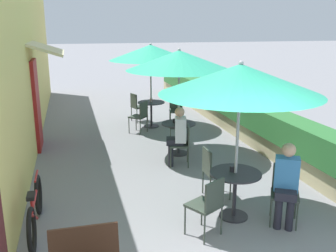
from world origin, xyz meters
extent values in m
cube|color=#E0CC6B|center=(-2.55, 7.16, 2.10)|extent=(0.24, 14.33, 4.20)
cube|color=maroon|center=(-2.39, 6.45, 1.05)|extent=(0.08, 0.96, 2.10)
cube|color=beige|center=(-2.08, 6.45, 2.35)|extent=(0.78, 1.80, 0.30)
cube|color=tan|center=(2.75, 7.06, 0.23)|extent=(0.44, 13.33, 0.45)
cube|color=#2D6B33|center=(2.75, 7.06, 0.73)|extent=(0.60, 12.66, 0.56)
cylinder|color=#28282D|center=(0.70, 2.12, 0.01)|extent=(0.44, 0.44, 0.02)
cylinder|color=#28282D|center=(0.70, 2.12, 0.36)|extent=(0.06, 0.06, 0.71)
cylinder|color=#28282D|center=(0.70, 2.12, 0.72)|extent=(0.77, 0.77, 0.02)
cylinder|color=#B7B7BC|center=(0.70, 2.12, 1.15)|extent=(0.04, 0.04, 2.29)
cone|color=#2DAD84|center=(0.70, 2.12, 2.13)|extent=(2.31, 2.31, 0.43)
sphere|color=#B7B7BC|center=(0.70, 2.12, 2.35)|extent=(0.07, 0.07, 0.07)
cube|color=#384238|center=(0.07, 1.76, 0.45)|extent=(0.55, 0.55, 0.04)
cube|color=#384238|center=(0.16, 1.60, 0.66)|extent=(0.34, 0.21, 0.42)
cylinder|color=#384238|center=(0.14, 2.01, 0.23)|extent=(0.02, 0.02, 0.45)
cylinder|color=#384238|center=(-0.17, 1.83, 0.23)|extent=(0.02, 0.02, 0.45)
cylinder|color=#384238|center=(0.32, 1.69, 0.23)|extent=(0.02, 0.02, 0.45)
cylinder|color=#384238|center=(0.00, 1.51, 0.23)|extent=(0.02, 0.02, 0.45)
cube|color=#384238|center=(1.33, 1.75, 0.45)|extent=(0.55, 0.55, 0.04)
cube|color=#384238|center=(1.42, 1.91, 0.66)|extent=(0.34, 0.22, 0.42)
cylinder|color=#384238|center=(1.08, 1.69, 0.23)|extent=(0.02, 0.02, 0.45)
cylinder|color=#384238|center=(1.39, 1.51, 0.23)|extent=(0.02, 0.02, 0.45)
cylinder|color=#384238|center=(1.27, 2.00, 0.23)|extent=(0.02, 0.02, 0.45)
cylinder|color=#384238|center=(1.58, 1.82, 0.23)|extent=(0.02, 0.02, 0.45)
cylinder|color=#23232D|center=(1.17, 1.64, 0.24)|extent=(0.11, 0.11, 0.47)
cylinder|color=#23232D|center=(1.31, 1.56, 0.24)|extent=(0.11, 0.11, 0.47)
cube|color=#23232D|center=(1.28, 1.68, 0.53)|extent=(0.44, 0.46, 0.12)
cube|color=teal|center=(1.34, 1.77, 0.78)|extent=(0.40, 0.36, 0.50)
sphere|color=tan|center=(1.33, 1.75, 1.15)|extent=(0.20, 0.20, 0.20)
cube|color=#384238|center=(0.71, 2.85, 0.45)|extent=(0.40, 0.40, 0.04)
cube|color=#384238|center=(0.52, 2.85, 0.66)|extent=(0.03, 0.38, 0.42)
cylinder|color=#384238|center=(0.89, 2.67, 0.23)|extent=(0.02, 0.02, 0.45)
cylinder|color=#384238|center=(0.89, 3.03, 0.23)|extent=(0.02, 0.02, 0.45)
cylinder|color=#384238|center=(0.53, 2.67, 0.23)|extent=(0.02, 0.02, 0.45)
cylinder|color=#384238|center=(0.53, 3.03, 0.23)|extent=(0.02, 0.02, 0.45)
cylinder|color=#232328|center=(0.66, 2.17, 0.77)|extent=(0.07, 0.07, 0.09)
cylinder|color=#28282D|center=(0.70, 5.15, 0.01)|extent=(0.44, 0.44, 0.02)
cylinder|color=#28282D|center=(0.70, 5.15, 0.36)|extent=(0.06, 0.06, 0.71)
cylinder|color=#28282D|center=(0.70, 5.15, 0.72)|extent=(0.77, 0.77, 0.02)
cylinder|color=#B7B7BC|center=(0.70, 5.15, 1.15)|extent=(0.04, 0.04, 2.29)
cone|color=#2DAD84|center=(0.70, 5.15, 2.13)|extent=(2.31, 2.31, 0.43)
sphere|color=#B7B7BC|center=(0.70, 5.15, 2.35)|extent=(0.07, 0.07, 0.07)
cube|color=#384238|center=(0.52, 4.45, 0.45)|extent=(0.49, 0.49, 0.04)
cube|color=#384238|center=(0.70, 4.40, 0.66)|extent=(0.13, 0.37, 0.42)
cylinder|color=#384238|center=(0.39, 4.67, 0.23)|extent=(0.02, 0.02, 0.45)
cylinder|color=#384238|center=(0.30, 4.32, 0.23)|extent=(0.02, 0.02, 0.45)
cylinder|color=#384238|center=(0.74, 4.57, 0.23)|extent=(0.02, 0.02, 0.45)
cylinder|color=#384238|center=(0.64, 4.23, 0.23)|extent=(0.02, 0.02, 0.45)
cylinder|color=#23232D|center=(0.36, 4.57, 0.24)|extent=(0.11, 0.11, 0.47)
cylinder|color=#23232D|center=(0.32, 4.42, 0.24)|extent=(0.11, 0.11, 0.47)
cube|color=#23232D|center=(0.43, 4.47, 0.53)|extent=(0.43, 0.38, 0.12)
cube|color=white|center=(0.54, 4.44, 0.78)|extent=(0.30, 0.39, 0.50)
sphere|color=tan|center=(0.52, 4.45, 1.15)|extent=(0.20, 0.20, 0.20)
cube|color=#384238|center=(0.89, 5.85, 0.45)|extent=(0.49, 0.49, 0.04)
cube|color=#384238|center=(0.71, 5.90, 0.66)|extent=(0.13, 0.37, 0.42)
cylinder|color=#384238|center=(1.02, 5.63, 0.23)|extent=(0.02, 0.02, 0.45)
cylinder|color=#384238|center=(1.11, 5.98, 0.23)|extent=(0.02, 0.02, 0.45)
cylinder|color=#384238|center=(0.67, 5.73, 0.23)|extent=(0.02, 0.02, 0.45)
cylinder|color=#384238|center=(0.76, 6.07, 0.23)|extent=(0.02, 0.02, 0.45)
cylinder|color=#232328|center=(0.62, 5.20, 0.77)|extent=(0.07, 0.07, 0.09)
cylinder|color=#28282D|center=(0.62, 7.64, 0.01)|extent=(0.44, 0.44, 0.02)
cylinder|color=#28282D|center=(0.62, 7.64, 0.36)|extent=(0.06, 0.06, 0.71)
cylinder|color=#28282D|center=(0.62, 7.64, 0.72)|extent=(0.77, 0.77, 0.02)
cylinder|color=#B7B7BC|center=(0.62, 7.64, 1.15)|extent=(0.04, 0.04, 2.29)
cone|color=#2DAD84|center=(0.62, 7.64, 2.13)|extent=(2.31, 2.31, 0.43)
sphere|color=#B7B7BC|center=(0.62, 7.64, 2.35)|extent=(0.07, 0.07, 0.07)
cube|color=#384238|center=(0.13, 7.11, 0.45)|extent=(0.57, 0.57, 0.04)
cube|color=#384238|center=(0.27, 6.98, 0.66)|extent=(0.28, 0.30, 0.42)
cylinder|color=#384238|center=(0.12, 7.36, 0.23)|extent=(0.02, 0.02, 0.45)
cylinder|color=#384238|center=(-0.13, 7.09, 0.23)|extent=(0.02, 0.02, 0.45)
cylinder|color=#384238|center=(0.38, 7.12, 0.23)|extent=(0.02, 0.02, 0.45)
cylinder|color=#384238|center=(0.14, 6.85, 0.23)|extent=(0.02, 0.02, 0.45)
cube|color=#384238|center=(1.33, 7.49, 0.45)|extent=(0.48, 0.48, 0.04)
cube|color=#384238|center=(1.37, 7.67, 0.66)|extent=(0.38, 0.11, 0.42)
cylinder|color=#384238|center=(1.11, 7.35, 0.23)|extent=(0.02, 0.02, 0.45)
cylinder|color=#384238|center=(1.47, 7.28, 0.23)|extent=(0.02, 0.02, 0.45)
cylinder|color=#384238|center=(1.19, 7.70, 0.23)|extent=(0.02, 0.02, 0.45)
cylinder|color=#384238|center=(1.54, 7.63, 0.23)|extent=(0.02, 0.02, 0.45)
cube|color=#384238|center=(0.40, 8.34, 0.45)|extent=(0.50, 0.50, 0.04)
cube|color=#384238|center=(0.22, 8.28, 0.66)|extent=(0.14, 0.37, 0.42)
cylinder|color=#384238|center=(0.62, 8.22, 0.23)|extent=(0.02, 0.02, 0.45)
cylinder|color=#384238|center=(0.51, 8.56, 0.23)|extent=(0.02, 0.02, 0.45)
cylinder|color=#384238|center=(0.28, 8.11, 0.23)|extent=(0.02, 0.02, 0.45)
cylinder|color=#384238|center=(0.17, 8.45, 0.23)|extent=(0.02, 0.02, 0.45)
cylinder|color=#B73D3D|center=(0.64, 7.76, 0.77)|extent=(0.07, 0.07, 0.09)
torus|color=black|center=(-2.20, 3.02, 0.31)|extent=(0.06, 0.62, 0.62)
torus|color=black|center=(-2.20, 1.91, 0.31)|extent=(0.06, 0.62, 0.62)
cylinder|color=#B21E1E|center=(-2.20, 2.47, 0.48)|extent=(0.05, 0.87, 0.04)
cylinder|color=#B21E1E|center=(-2.20, 2.27, 0.33)|extent=(0.05, 0.63, 0.42)
cylinder|color=#B21E1E|center=(-2.20, 2.16, 0.58)|extent=(0.04, 0.04, 0.22)
cube|color=black|center=(-2.20, 2.16, 0.68)|extent=(0.10, 0.22, 0.05)
cylinder|color=#B21E1E|center=(-2.20, 2.98, 0.64)|extent=(0.03, 0.46, 0.03)
camera|label=1|loc=(-1.61, -2.66, 2.86)|focal=40.00mm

